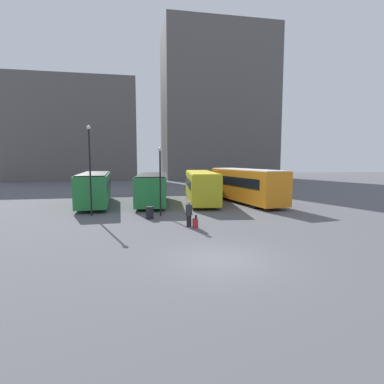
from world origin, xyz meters
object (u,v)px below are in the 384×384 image
traveler (189,212)px  lamp_post_1 (160,175)px  suitcase (195,223)px  trash_bin (150,213)px  bus_0 (95,187)px  bus_1 (152,188)px  lamp_post_0 (90,164)px  bus_2 (201,185)px  bus_3 (245,185)px

traveler → lamp_post_1: size_ratio=0.32×
suitcase → trash_bin: 4.19m
bus_0 → bus_1: (5.13, -0.48, -0.07)m
bus_1 → lamp_post_0: lamp_post_0 is taller
bus_2 → traveler: 10.99m
bus_3 → lamp_post_1: 10.01m
lamp_post_0 → lamp_post_1: (4.91, -0.93, -0.80)m
bus_0 → trash_bin: size_ratio=11.94×
bus_2 → suitcase: (-2.73, -10.96, -1.31)m
traveler → suitcase: (0.31, -0.42, -0.65)m
bus_2 → lamp_post_1: (-4.43, -6.63, 1.35)m
bus_2 → lamp_post_1: lamp_post_1 is taller
bus_3 → trash_bin: (-9.25, -6.27, -1.31)m
bus_1 → bus_3: bearing=-90.5°
traveler → trash_bin: 3.70m
lamp_post_0 → bus_1: bearing=48.5°
bus_3 → lamp_post_1: (-8.41, -5.28, 1.21)m
suitcase → bus_3: bearing=-42.5°
bus_1 → suitcase: bearing=-163.9°
trash_bin → bus_1: bearing=85.2°
bus_2 → bus_3: bus_3 is taller
bus_3 → lamp_post_1: bearing=113.1°
bus_0 → bus_3: bus_3 is taller
bus_0 → lamp_post_0: lamp_post_0 is taller
lamp_post_1 → bus_2: bearing=56.3°
suitcase → lamp_post_0: lamp_post_0 is taller
traveler → lamp_post_1: (-1.39, 3.91, 2.01)m
lamp_post_0 → bus_0: bearing=94.5°
trash_bin → suitcase: bearing=-52.8°
bus_0 → lamp_post_0: size_ratio=1.57×
traveler → lamp_post_0: (-6.30, 4.84, 2.80)m
bus_0 → trash_bin: (4.53, -7.69, -1.14)m
bus_1 → traveler: 10.27m
bus_1 → bus_2: (4.65, 0.41, 0.10)m
bus_1 → lamp_post_1: size_ratio=1.92×
bus_0 → suitcase: bearing=-150.2°
bus_0 → lamp_post_0: 6.19m
traveler → suitcase: size_ratio=1.95×
bus_3 → bus_1: bearing=74.8°
bus_0 → traveler: size_ratio=6.45×
traveler → lamp_post_1: bearing=12.0°
lamp_post_0 → trash_bin: 5.59m
suitcase → lamp_post_0: 9.12m
bus_0 → bus_3: bearing=-98.8°
traveler → suitcase: bearing=-151.1°
lamp_post_1 → trash_bin: (-0.83, -0.99, -2.52)m
bus_0 → bus_2: 9.79m
bus_1 → trash_bin: 7.32m
bus_1 → traveler: bearing=-165.2°
trash_bin → traveler: bearing=-52.7°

